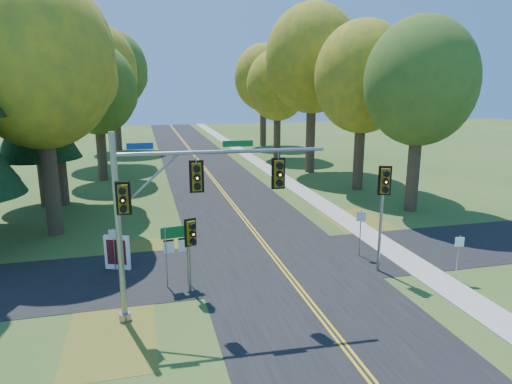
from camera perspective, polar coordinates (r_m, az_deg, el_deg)
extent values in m
plane|color=#2F4F1C|center=(20.74, 4.39, -10.75)|extent=(160.00, 160.00, 0.00)
cube|color=black|center=(20.73, 4.39, -10.72)|extent=(8.00, 160.00, 0.02)
cube|color=black|center=(22.48, 2.76, -8.72)|extent=(60.00, 6.00, 0.02)
cube|color=gold|center=(20.70, 4.12, -10.72)|extent=(0.10, 160.00, 0.01)
cube|color=gold|center=(20.75, 4.66, -10.65)|extent=(0.10, 160.00, 0.01)
cube|color=#9E998E|center=(23.32, 19.16, -8.59)|extent=(1.60, 160.00, 0.06)
cube|color=olive|center=(23.49, -14.25, -8.15)|extent=(4.00, 6.00, 0.00)
cube|color=olive|center=(28.47, 13.61, -4.28)|extent=(3.50, 8.00, 0.00)
cube|color=olive|center=(17.20, -17.60, -16.77)|extent=(3.00, 5.00, 0.00)
cylinder|color=#38281C|center=(28.14, -24.31, 1.78)|extent=(0.86, 0.86, 6.75)
ellipsoid|color=gold|center=(27.69, -25.57, 14.38)|extent=(8.00, 8.00, 9.20)
sphere|color=gold|center=(28.61, -21.73, 13.05)|extent=(4.80, 4.80, 4.80)
sphere|color=gold|center=(27.25, -29.07, 15.75)|extent=(4.40, 4.40, 4.40)
cylinder|color=#38281C|center=(32.38, 19.09, 3.01)|extent=(0.83, 0.83, 6.08)
ellipsoid|color=#4F6C21|center=(31.92, 19.87, 12.86)|extent=(7.20, 7.20, 8.28)
sphere|color=#4F6C21|center=(33.62, 20.82, 11.55)|extent=(4.32, 4.32, 4.32)
sphere|color=#4F6C21|center=(30.64, 18.73, 14.31)|extent=(3.96, 3.96, 3.96)
cylinder|color=#38281C|center=(34.90, -23.46, 4.47)|extent=(0.89, 0.89, 7.42)
ellipsoid|color=gold|center=(34.63, -24.53, 15.51)|extent=(8.60, 8.60, 9.89)
sphere|color=gold|center=(35.63, -21.23, 14.32)|extent=(5.16, 5.16, 5.16)
sphere|color=gold|center=(34.12, -27.52, 16.72)|extent=(4.73, 4.73, 4.73)
cylinder|color=#38281C|center=(37.87, 12.75, 5.01)|extent=(0.84, 0.84, 6.30)
ellipsoid|color=gold|center=(37.50, 13.22, 13.82)|extent=(7.60, 7.60, 8.74)
sphere|color=gold|center=(39.21, 14.41, 12.61)|extent=(4.56, 4.56, 4.56)
sphere|color=gold|center=(36.24, 11.92, 15.11)|extent=(4.18, 4.18, 4.18)
cylinder|color=#38281C|center=(42.82, -18.78, 5.11)|extent=(0.81, 0.81, 5.62)
ellipsoid|color=#4F6C21|center=(42.45, -19.31, 12.05)|extent=(6.80, 6.80, 7.82)
sphere|color=#4F6C21|center=(43.39, -17.31, 11.31)|extent=(4.08, 4.08, 4.08)
sphere|color=#4F6C21|center=(41.88, -21.12, 12.84)|extent=(3.74, 3.74, 3.74)
cylinder|color=#38281C|center=(44.70, 6.84, 7.36)|extent=(0.90, 0.90, 7.65)
ellipsoid|color=gold|center=(44.51, 7.09, 16.23)|extent=(8.80, 8.80, 10.12)
sphere|color=gold|center=(46.35, 8.55, 14.98)|extent=(5.28, 5.28, 5.28)
sphere|color=gold|center=(43.21, 5.57, 17.52)|extent=(4.84, 4.84, 4.84)
cylinder|color=#38281C|center=(51.41, -18.80, 7.15)|extent=(0.87, 0.87, 6.98)
ellipsoid|color=gold|center=(51.18, -19.35, 14.23)|extent=(8.20, 8.20, 9.43)
sphere|color=gold|center=(52.29, -17.33, 13.44)|extent=(4.92, 4.92, 4.92)
sphere|color=gold|center=(50.53, -21.18, 15.04)|extent=(4.51, 4.51, 4.51)
cylinder|color=#38281C|center=(53.26, 2.65, 7.43)|extent=(0.82, 0.82, 5.85)
ellipsoid|color=gold|center=(52.97, 2.71, 13.22)|extent=(7.00, 7.00, 8.05)
sphere|color=gold|center=(54.40, 3.82, 12.47)|extent=(4.20, 4.20, 4.20)
sphere|color=gold|center=(51.96, 1.62, 14.00)|extent=(3.85, 3.85, 3.85)
cylinder|color=#38281C|center=(62.16, -16.97, 8.35)|extent=(0.88, 0.88, 7.20)
ellipsoid|color=#4F6C21|center=(61.99, -17.39, 14.37)|extent=(8.40, 8.40, 9.66)
sphere|color=#4F6C21|center=(63.18, -15.72, 13.69)|extent=(5.04, 5.04, 5.04)
sphere|color=#4F6C21|center=(61.27, -18.91, 15.07)|extent=(4.62, 4.62, 4.62)
cylinder|color=#38281C|center=(63.80, 0.89, 8.73)|extent=(0.85, 0.85, 6.53)
ellipsoid|color=gold|center=(63.59, 0.91, 14.12)|extent=(7.80, 7.80, 8.97)
sphere|color=gold|center=(65.14, 2.00, 13.41)|extent=(4.68, 4.68, 4.68)
sphere|color=gold|center=(62.51, -0.14, 14.85)|extent=(4.29, 4.29, 4.29)
cylinder|color=#38281C|center=(35.25, -25.13, 1.07)|extent=(0.50, 0.50, 3.42)
cone|color=black|center=(34.67, -25.86, 8.25)|extent=(5.60, 5.60, 5.45)
cone|color=black|center=(34.63, -26.54, 14.66)|extent=(4.57, 4.57, 5.45)
cylinder|color=gray|center=(16.70, -16.79, -4.65)|extent=(0.22, 0.22, 6.92)
cylinder|color=gray|center=(17.98, -16.06, -14.74)|extent=(0.44, 0.44, 0.30)
cylinder|color=gray|center=(16.14, -4.19, 5.03)|extent=(7.41, 0.49, 0.14)
cylinder|color=gray|center=(16.20, -13.36, 1.18)|extent=(2.24, 0.19, 2.04)
cylinder|color=gray|center=(16.08, -7.51, 4.28)|extent=(0.04, 0.04, 0.36)
cube|color=#72590C|center=(16.20, -7.44, 1.93)|extent=(0.35, 0.31, 0.99)
cube|color=black|center=(16.20, -7.44, 1.93)|extent=(0.52, 0.05, 1.17)
sphere|color=orange|center=(15.97, -7.38, 1.77)|extent=(0.18, 0.18, 0.18)
cylinder|color=black|center=(15.91, -7.41, 2.89)|extent=(0.24, 0.17, 0.24)
cylinder|color=black|center=(15.97, -7.38, 1.77)|extent=(0.24, 0.17, 0.24)
cylinder|color=black|center=(16.04, -7.34, 0.66)|extent=(0.24, 0.17, 0.24)
cylinder|color=gray|center=(16.54, 2.82, 4.63)|extent=(0.04, 0.04, 0.36)
cube|color=#72590C|center=(16.66, 2.80, 2.35)|extent=(0.35, 0.31, 0.99)
cube|color=black|center=(16.66, 2.80, 2.35)|extent=(0.52, 0.05, 1.17)
sphere|color=orange|center=(16.44, 2.99, 2.20)|extent=(0.18, 0.18, 0.18)
cylinder|color=black|center=(16.38, 3.01, 3.28)|extent=(0.24, 0.17, 0.24)
cylinder|color=black|center=(16.44, 2.99, 2.20)|extent=(0.24, 0.17, 0.24)
cylinder|color=black|center=(16.51, 2.98, 1.12)|extent=(0.24, 0.17, 0.24)
cube|color=#72590C|center=(16.22, -16.25, -0.78)|extent=(0.35, 0.31, 0.99)
cube|color=black|center=(16.22, -16.25, -0.78)|extent=(0.52, 0.05, 1.17)
sphere|color=orange|center=(16.00, -16.31, -0.98)|extent=(0.18, 0.18, 0.18)
cylinder|color=black|center=(15.92, -16.38, 0.13)|extent=(0.24, 0.17, 0.24)
cylinder|color=black|center=(16.00, -16.31, -0.98)|extent=(0.24, 0.17, 0.24)
cylinder|color=black|center=(16.07, -16.23, -2.07)|extent=(0.24, 0.17, 0.24)
cube|color=navy|center=(15.99, -14.31, 5.58)|extent=(0.89, 0.08, 0.22)
cube|color=#0C5926|center=(16.18, -2.28, 6.07)|extent=(1.09, 0.09, 0.22)
cylinder|color=gray|center=(21.43, 15.34, -3.42)|extent=(0.13, 0.13, 4.89)
cube|color=#72590C|center=(20.74, 15.79, 1.39)|extent=(0.46, 0.44, 1.11)
cube|color=black|center=(20.74, 15.79, 1.39)|extent=(0.56, 0.22, 1.31)
sphere|color=orange|center=(20.50, 15.92, 1.24)|extent=(0.20, 0.20, 0.20)
cylinder|color=black|center=(20.43, 15.99, 2.21)|extent=(0.31, 0.25, 0.27)
cylinder|color=black|center=(20.50, 15.92, 1.24)|extent=(0.31, 0.25, 0.27)
cylinder|color=black|center=(20.57, 15.86, 0.27)|extent=(0.31, 0.25, 0.27)
cylinder|color=gray|center=(19.05, -8.38, -7.95)|extent=(0.12, 0.12, 3.16)
cube|color=#72590C|center=(18.50, -8.21, -5.03)|extent=(0.41, 0.39, 0.99)
cube|color=black|center=(18.50, -8.21, -5.03)|extent=(0.50, 0.19, 1.17)
sphere|color=orange|center=(18.30, -7.91, -5.22)|extent=(0.18, 0.18, 0.18)
cylinder|color=black|center=(18.20, -7.94, -4.28)|extent=(0.28, 0.23, 0.24)
cylinder|color=black|center=(18.30, -7.91, -5.22)|extent=(0.28, 0.23, 0.24)
cylinder|color=black|center=(18.40, -7.88, -6.15)|extent=(0.28, 0.23, 0.24)
cylinder|color=gray|center=(19.68, -11.16, -8.03)|extent=(0.05, 0.05, 2.73)
cylinder|color=gray|center=(19.86, -8.57, -7.71)|extent=(0.05, 0.05, 2.73)
cube|color=#0D5B26|center=(19.44, -10.00, -4.96)|extent=(1.27, 0.23, 0.50)
cube|color=silver|center=(19.44, -10.00, -4.96)|extent=(1.08, 0.17, 0.07)
cube|color=silver|center=(19.58, -10.84, -6.83)|extent=(0.46, 0.11, 0.50)
cube|color=black|center=(19.48, -10.88, -6.00)|extent=(0.45, 0.07, 0.09)
cube|color=silver|center=(19.71, -9.02, -6.62)|extent=(0.46, 0.11, 0.50)
cube|color=black|center=(19.61, -9.05, -5.79)|extent=(0.45, 0.07, 0.09)
cube|color=white|center=(22.30, -16.95, -7.25)|extent=(1.17, 0.60, 1.65)
cube|color=maroon|center=(22.21, -17.06, -7.22)|extent=(0.86, 0.36, 1.19)
cube|color=white|center=(22.73, -17.90, -8.78)|extent=(0.10, 0.10, 0.28)
cube|color=white|center=(22.36, -15.74, -9.00)|extent=(0.10, 0.10, 0.28)
cylinder|color=gray|center=(23.38, 12.90, -5.06)|extent=(0.05, 0.05, 2.41)
cube|color=silver|center=(23.10, 13.02, -3.01)|extent=(0.44, 0.20, 0.49)
cylinder|color=gray|center=(22.01, 23.89, -7.55)|extent=(0.05, 0.05, 2.07)
cube|color=white|center=(21.75, 24.10, -5.71)|extent=(0.39, 0.11, 0.42)
cylinder|color=gray|center=(22.09, -17.31, -6.88)|extent=(0.05, 0.05, 2.08)
cube|color=silver|center=(21.83, -17.45, -5.04)|extent=(0.40, 0.08, 0.43)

